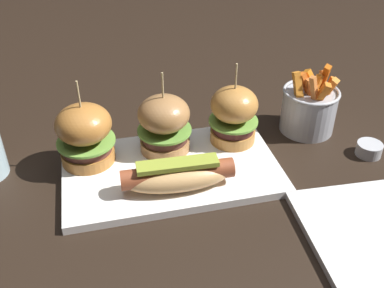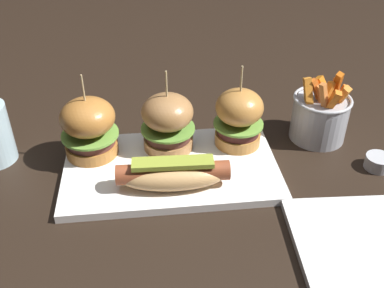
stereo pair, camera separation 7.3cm
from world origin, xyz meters
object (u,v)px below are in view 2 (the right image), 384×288
at_px(slider_left, 89,127).
at_px(slider_right, 239,117).
at_px(platter_main, 171,168).
at_px(fries_bucket, 320,116).
at_px(slider_center, 167,122).
at_px(side_plate, 368,248).
at_px(hot_dog, 171,174).
at_px(sauce_ramekin, 378,162).

xyz_separation_m(slider_left, slider_right, (0.25, 0.00, 0.00)).
bearing_deg(platter_main, slider_right, 23.23).
bearing_deg(slider_left, platter_main, -21.26).
height_order(platter_main, fries_bucket, fries_bucket).
bearing_deg(slider_right, slider_center, 179.24).
height_order(fries_bucket, side_plate, fries_bucket).
xyz_separation_m(platter_main, slider_right, (0.12, 0.05, 0.06)).
relative_size(slider_center, slider_right, 0.98).
height_order(platter_main, slider_left, slider_left).
distance_m(slider_left, fries_bucket, 0.41).
height_order(hot_dog, fries_bucket, fries_bucket).
distance_m(hot_dog, fries_bucket, 0.31).
bearing_deg(sauce_ramekin, slider_right, 160.29).
height_order(platter_main, slider_center, slider_center).
height_order(slider_left, slider_center, slider_left).
distance_m(slider_center, sauce_ramekin, 0.36).
xyz_separation_m(slider_left, side_plate, (0.38, -0.26, -0.06)).
relative_size(hot_dog, fries_bucket, 1.27).
relative_size(slider_center, sauce_ramekin, 3.28).
height_order(sauce_ramekin, side_plate, sauce_ramekin).
bearing_deg(platter_main, hot_dog, -92.76).
height_order(hot_dog, side_plate, hot_dog).
distance_m(slider_left, side_plate, 0.47).
distance_m(platter_main, sauce_ramekin, 0.35).
xyz_separation_m(platter_main, side_plate, (0.25, -0.20, -0.00)).
relative_size(slider_center, fries_bucket, 1.06).
bearing_deg(slider_right, sauce_ramekin, -19.71).
relative_size(slider_right, sauce_ramekin, 3.35).
relative_size(platter_main, side_plate, 1.81).
bearing_deg(slider_right, hot_dog, -139.44).
relative_size(sauce_ramekin, side_plate, 0.23).
distance_m(platter_main, fries_bucket, 0.29).
xyz_separation_m(hot_dog, side_plate, (0.26, -0.15, -0.03)).
bearing_deg(slider_right, platter_main, -156.77).
distance_m(slider_center, slider_right, 0.12).
distance_m(platter_main, side_plate, 0.32).
distance_m(platter_main, slider_right, 0.15).
bearing_deg(sauce_ramekin, side_plate, -118.89).
bearing_deg(slider_center, side_plate, -45.64).
bearing_deg(slider_left, slider_center, 1.31).
relative_size(slider_left, side_plate, 0.76).
xyz_separation_m(fries_bucket, side_plate, (-0.03, -0.28, -0.04)).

